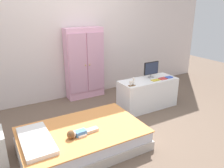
{
  "coord_description": "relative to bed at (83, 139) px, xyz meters",
  "views": [
    {
      "loc": [
        -1.38,
        -2.38,
        1.69
      ],
      "look_at": [
        0.21,
        0.39,
        0.56
      ],
      "focal_mm": 35.93,
      "sensor_mm": 36.0,
      "label": 1
    }
  ],
  "objects": [
    {
      "name": "bed",
      "position": [
        0.0,
        0.0,
        0.0
      ],
      "size": [
        1.49,
        0.96,
        0.26
      ],
      "color": "beige",
      "rests_on": "ground_plane"
    },
    {
      "name": "back_wall",
      "position": [
        0.51,
        1.7,
        1.22
      ],
      "size": [
        6.4,
        0.05,
        2.7
      ],
      "primitive_type": "cube",
      "color": "silver",
      "rests_on": "ground_plane"
    },
    {
      "name": "pillow",
      "position": [
        -0.55,
        0.0,
        0.16
      ],
      "size": [
        0.32,
        0.69,
        0.05
      ],
      "primitive_type": "cube",
      "color": "white",
      "rests_on": "bed"
    },
    {
      "name": "tv_stand",
      "position": [
        1.44,
        0.54,
        0.13
      ],
      "size": [
        1.01,
        0.41,
        0.51
      ],
      "primitive_type": "cube",
      "color": "white",
      "rests_on": "ground_plane"
    },
    {
      "name": "rocking_horse_toy",
      "position": [
        1.03,
        0.42,
        0.44
      ],
      "size": [
        0.11,
        0.04,
        0.13
      ],
      "color": "#8E6642",
      "rests_on": "tv_stand"
    },
    {
      "name": "doll",
      "position": [
        -0.11,
        -0.11,
        0.17
      ],
      "size": [
        0.39,
        0.14,
        0.1
      ],
      "color": "#4C84C6",
      "rests_on": "bed"
    },
    {
      "name": "book_blue",
      "position": [
        1.81,
        0.45,
        0.39
      ],
      "size": [
        0.13,
        0.08,
        0.02
      ],
      "primitive_type": "cube",
      "color": "blue",
      "rests_on": "tv_stand"
    },
    {
      "name": "book_red",
      "position": [
        1.67,
        0.45,
        0.38
      ],
      "size": [
        0.12,
        0.1,
        0.01
      ],
      "primitive_type": "cube",
      "color": "#CC3838",
      "rests_on": "tv_stand"
    },
    {
      "name": "wardrobe",
      "position": [
        0.71,
        1.53,
        0.53
      ],
      "size": [
        0.71,
        0.28,
        1.32
      ],
      "color": "#EFADCC",
      "rests_on": "ground_plane"
    },
    {
      "name": "book_yellow",
      "position": [
        1.51,
        0.45,
        0.38
      ],
      "size": [
        0.15,
        0.08,
        0.01
      ],
      "primitive_type": "cube",
      "color": "gold",
      "rests_on": "tv_stand"
    },
    {
      "name": "tv_monitor",
      "position": [
        1.54,
        0.61,
        0.54
      ],
      "size": [
        0.29,
        0.1,
        0.28
      ],
      "color": "#99999E",
      "rests_on": "tv_stand"
    },
    {
      "name": "ground_plane",
      "position": [
        0.51,
        0.13,
        -0.14
      ],
      "size": [
        10.0,
        10.0,
        0.02
      ],
      "primitive_type": "cube",
      "color": "brown"
    }
  ]
}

